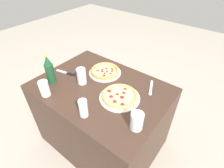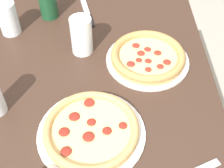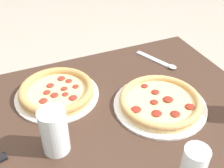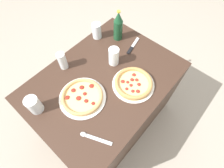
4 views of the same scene
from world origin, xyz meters
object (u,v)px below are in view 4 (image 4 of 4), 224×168
Objects in this scene: pizza_veggie at (82,97)px; glass_water at (114,57)px; pizza_pepperoni at (133,83)px; glass_red_wine at (34,105)px; knife at (133,46)px; glass_lemonade at (63,61)px; glass_orange_juice at (97,31)px; spoon at (92,137)px; beer_bottle at (118,26)px.

pizza_veggie is 2.23× the size of glass_water.
pizza_veggie is 1.07× the size of pizza_pepperoni.
knife is (-0.83, 0.13, -0.06)m from glass_red_wine.
glass_orange_juice is at bearing -174.98° from glass_lemonade.
glass_orange_juice is (-0.39, -0.03, -0.00)m from glass_lemonade.
glass_lemonade reaches higher than glass_orange_juice.
glass_lemonade is at bearing -114.17° from spoon.
glass_orange_juice is 0.31m from knife.
spoon is at bearing 104.70° from glass_red_wine.
knife is (-0.22, 0.01, -0.06)m from glass_water.
pizza_veggie is 1.22× the size of beer_bottle.
glass_red_wine is 0.66× the size of spoon.
pizza_pepperoni is at bearing 113.86° from glass_lemonade.
glass_water is (0.11, 0.28, 0.00)m from glass_orange_juice.
glass_red_wine is at bearing 1.97° from beer_bottle.
beer_bottle is 1.34× the size of spoon.
glass_red_wine is at bearing 21.28° from glass_lemonade.
spoon is at bearing 65.83° from glass_lemonade.
glass_lemonade reaches higher than knife.
glass_water is at bearing -104.41° from pizza_pepperoni.
glass_lemonade is (0.21, -0.48, 0.04)m from pizza_pepperoni.
spoon is (0.45, 0.04, -0.02)m from pizza_pepperoni.
beer_bottle is (-0.10, 0.14, 0.06)m from glass_orange_juice.
beer_bottle is at bearing 168.12° from glass_lemonade.
pizza_veggie is at bearing 34.20° from glass_orange_juice.
glass_orange_juice reaches higher than pizza_veggie.
pizza_pepperoni is 1.53× the size of spoon.
glass_lemonade is at bearing -42.40° from glass_water.
pizza_pepperoni reaches higher than spoon.
spoon is (0.23, 0.52, -0.06)m from glass_lemonade.
spoon is (0.73, 0.27, 0.00)m from knife.
beer_bottle reaches higher than glass_orange_juice.
pizza_pepperoni is 1.15× the size of beer_bottle.
beer_bottle is 0.19m from knife.
beer_bottle reaches higher than knife.
knife is at bearing 110.25° from glass_orange_juice.
pizza_veggie is 1.61× the size of knife.
pizza_pepperoni is 2.29× the size of glass_orange_juice.
beer_bottle is (-0.83, -0.03, 0.06)m from glass_red_wine.
glass_red_wine is at bearing -32.40° from pizza_pepperoni.
knife is at bearing 91.48° from beer_bottle.
spoon is (0.51, 0.27, -0.06)m from glass_water.
beer_bottle is (-0.22, -0.15, 0.06)m from glass_water.
beer_bottle is (-0.49, 0.10, 0.06)m from glass_lemonade.
pizza_veggie is at bearing 3.27° from knife.
pizza_veggie is 1.63× the size of spoon.
glass_orange_juice reaches higher than pizza_pepperoni.
pizza_veggie is 2.44× the size of glass_orange_juice.
glass_lemonade reaches higher than glass_red_wine.
pizza_pepperoni is 2.15× the size of glass_lemonade.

